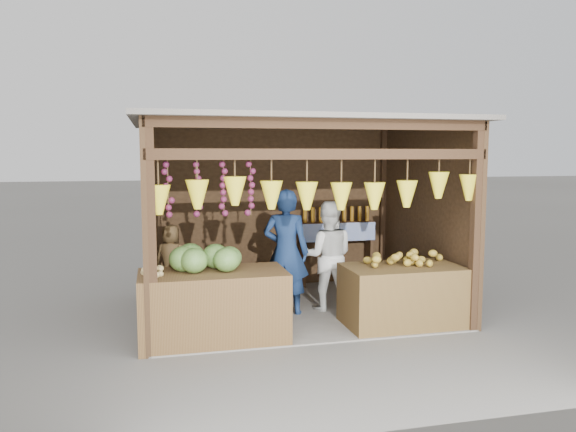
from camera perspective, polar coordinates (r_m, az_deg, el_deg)
The scene contains 12 objects.
ground at distance 8.08m, azimuth 0.63°, elevation -9.48°, with size 80.00×80.00×0.00m, color #514F49.
stall_structure at distance 7.74m, azimuth 0.49°, elevation 2.36°, with size 4.30×3.30×2.66m.
back_shelf at distance 9.40m, azimuth 4.95°, elevation -1.81°, with size 1.25×0.32×1.32m.
counter_left at distance 6.74m, azimuth -7.59°, elevation -9.09°, with size 1.71×0.85×0.83m, color #4D3319.
counter_right at distance 7.41m, azimuth 11.52°, elevation -7.96°, with size 1.49×0.85×0.78m, color #51391B.
stool at distance 8.02m, azimuth -11.68°, elevation -8.71°, with size 0.29×0.29×0.28m, color black.
man_standing at distance 7.68m, azimuth -0.21°, elevation -3.68°, with size 0.63×0.41×1.73m, color navy.
woman_standing at distance 7.92m, azimuth 4.05°, elevation -4.07°, with size 0.75×0.59×1.55m, color silver.
vendor_seated at distance 7.88m, azimuth -11.78°, elevation -4.35°, with size 0.47×0.31×0.97m, color brown.
melon_pile at distance 6.68m, azimuth -8.03°, elevation -4.17°, with size 1.00×0.50×0.32m, color #234E14, non-canonical shape.
tanfruit_pile at distance 6.56m, azimuth -13.55°, elevation -5.32°, with size 0.34×0.40×0.13m, color #AA8A4E, non-canonical shape.
mango_pile at distance 7.32m, azimuth 12.01°, elevation -4.13°, with size 1.40×0.64×0.22m, color #B35F17, non-canonical shape.
Camera 1 is at (-1.90, -7.54, 2.21)m, focal length 35.00 mm.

